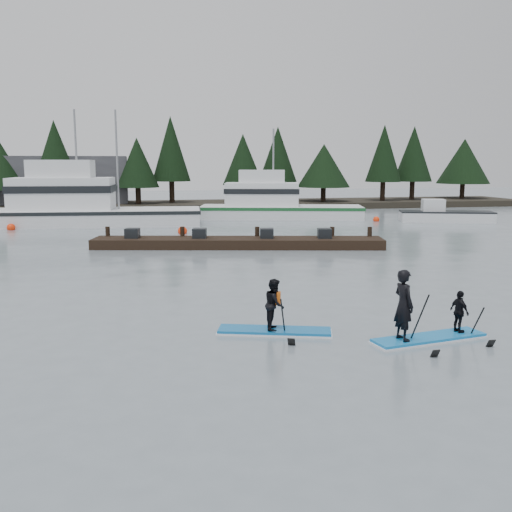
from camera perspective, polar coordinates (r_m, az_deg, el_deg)
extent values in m
plane|color=slate|center=(14.75, 4.78, -7.92)|extent=(160.00, 160.00, 0.00)
cube|color=#2D281E|center=(55.79, -7.55, 5.03)|extent=(70.00, 8.00, 0.60)
cube|color=#4C4C51|center=(58.39, -21.68, 6.81)|extent=(18.00, 6.00, 5.00)
cube|color=white|center=(42.24, -16.19, 3.13)|extent=(15.72, 5.64, 2.05)
cube|color=white|center=(42.42, -18.79, 5.93)|extent=(7.18, 3.69, 2.22)
cylinder|color=gray|center=(42.16, -17.51, 9.15)|extent=(0.14, 0.14, 6.89)
cube|color=white|center=(45.61, 2.52, 3.90)|extent=(13.23, 6.63, 1.82)
cube|color=white|center=(45.50, 0.60, 6.20)|extent=(6.20, 3.94, 1.82)
cylinder|color=gray|center=(45.42, 1.74, 8.83)|extent=(0.14, 0.14, 6.00)
cube|color=white|center=(45.20, 18.50, 3.77)|extent=(6.98, 4.02, 0.78)
cube|color=black|center=(29.70, -1.82, 1.33)|extent=(15.10, 5.11, 0.50)
sphere|color=#FF330C|center=(35.91, -7.35, 2.24)|extent=(0.59, 0.59, 0.59)
sphere|color=#FF330C|center=(44.17, 11.93, 3.42)|extent=(0.48, 0.48, 0.48)
sphere|color=#FF330C|center=(40.90, -23.28, 2.41)|extent=(0.54, 0.54, 0.54)
cube|color=#1163A4|center=(14.89, 1.86, -7.50)|extent=(2.99, 1.53, 0.11)
imported|color=black|center=(14.70, 1.87, -4.83)|extent=(0.67, 0.76, 1.32)
cube|color=orange|center=(14.67, 1.88, -4.23)|extent=(0.35, 0.28, 0.32)
cylinder|color=black|center=(14.60, 2.80, -6.80)|extent=(0.41, 0.83, 1.52)
cube|color=#1474BB|center=(14.94, 16.92, -7.87)|extent=(3.07, 1.19, 0.11)
imported|color=black|center=(14.22, 14.55, -4.76)|extent=(0.52, 0.69, 1.74)
cylinder|color=black|center=(14.31, 15.81, -6.55)|extent=(0.06, 0.98, 1.66)
imported|color=black|center=(15.34, 19.68, -5.26)|extent=(0.36, 0.67, 1.08)
cylinder|color=black|center=(15.46, 20.83, -7.02)|extent=(0.06, 0.85, 1.43)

